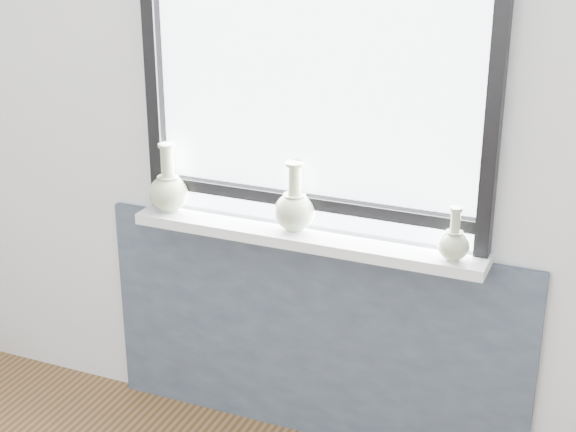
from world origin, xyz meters
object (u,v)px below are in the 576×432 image
at_px(windowsill, 305,237).
at_px(vase_c, 454,243).
at_px(vase_b, 294,208).
at_px(vase_a, 169,190).

distance_m(windowsill, vase_c, 0.55).
bearing_deg(vase_b, vase_c, -3.60).
relative_size(windowsill, vase_c, 7.08).
bearing_deg(windowsill, vase_c, -2.97).
bearing_deg(vase_a, windowsill, 0.14).
bearing_deg(vase_c, vase_a, 178.61).
distance_m(windowsill, vase_b, 0.11).
distance_m(windowsill, vase_a, 0.57).
bearing_deg(vase_c, windowsill, 177.03).
distance_m(vase_a, vase_b, 0.51).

